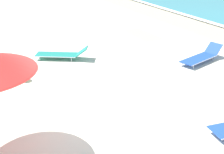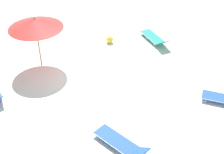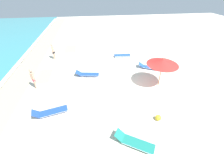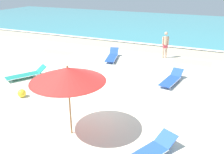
{
  "view_description": "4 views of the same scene",
  "coord_description": "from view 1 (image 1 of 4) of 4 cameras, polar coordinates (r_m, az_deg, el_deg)",
  "views": [
    {
      "loc": [
        6.8,
        -2.79,
        4.44
      ],
      "look_at": [
        -0.14,
        0.81,
        1.01
      ],
      "focal_mm": 50.0,
      "sensor_mm": 36.0,
      "label": 1
    },
    {
      "loc": [
        8.66,
        7.12,
        8.16
      ],
      "look_at": [
        -0.01,
        1.35,
        0.67
      ],
      "focal_mm": 50.0,
      "sensor_mm": 36.0,
      "label": 2
    },
    {
      "loc": [
        -9.29,
        2.73,
        7.34
      ],
      "look_at": [
        0.57,
        1.36,
        0.92
      ],
      "focal_mm": 24.0,
      "sensor_mm": 36.0,
      "label": 3
    },
    {
      "loc": [
        4.44,
        -8.57,
        4.94
      ],
      "look_at": [
        0.35,
        0.65,
        0.95
      ],
      "focal_mm": 40.0,
      "sensor_mm": 36.0,
      "label": 4
    }
  ],
  "objects": [
    {
      "name": "ground_plane",
      "position": [
        8.63,
        -4.35,
        -7.94
      ],
      "size": [
        60.0,
        60.0,
        0.16
      ],
      "color": "beige"
    },
    {
      "name": "sun_lounger_beside_umbrella",
      "position": [
        12.9,
        16.07,
        3.64
      ],
      "size": [
        1.1,
        2.2,
        0.56
      ],
      "rotation": [
        0.0,
        0.0,
        0.25
      ],
      "color": "blue",
      "rests_on": "ground_plane"
    },
    {
      "name": "sun_lounger_near_water_right",
      "position": [
        12.85,
        -9.12,
        4.19
      ],
      "size": [
        1.62,
        2.12,
        0.52
      ],
      "rotation": [
        0.0,
        0.0,
        -0.55
      ],
      "color": "#1E8475",
      "rests_on": "ground_plane"
    },
    {
      "name": "beach_ball",
      "position": [
        11.12,
        -16.05,
        0.26
      ],
      "size": [
        0.37,
        0.37,
        0.37
      ],
      "color": "yellow",
      "rests_on": "ground_plane"
    }
  ]
}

